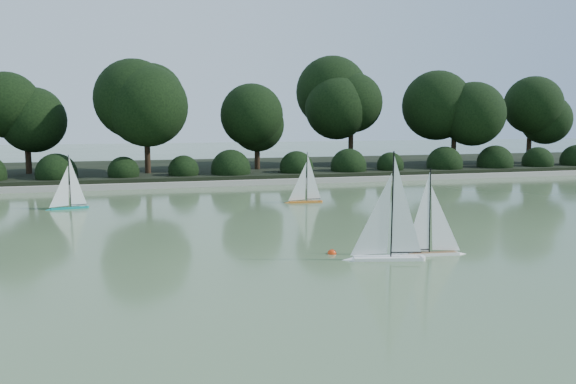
{
  "coord_description": "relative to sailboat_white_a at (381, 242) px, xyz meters",
  "views": [
    {
      "loc": [
        -3.19,
        -9.23,
        2.27
      ],
      "look_at": [
        -0.26,
        1.99,
        0.7
      ],
      "focal_mm": 35.0,
      "sensor_mm": 36.0,
      "label": 1
    }
  ],
  "objects": [
    {
      "name": "ground",
      "position": [
        -0.44,
        1.19,
        -0.29
      ],
      "size": [
        80.0,
        80.0,
        0.0
      ],
      "primitive_type": "plane",
      "color": "#445634",
      "rests_on": "ground"
    },
    {
      "name": "pond_coping",
      "position": [
        -0.44,
        10.19,
        -0.2
      ],
      "size": [
        40.0,
        0.35,
        0.18
      ],
      "primitive_type": "cube",
      "color": "gray",
      "rests_on": "ground"
    },
    {
      "name": "far_bank",
      "position": [
        -0.44,
        14.19,
        -0.14
      ],
      "size": [
        40.0,
        8.0,
        0.3
      ],
      "primitive_type": "cube",
      "color": "black",
      "rests_on": "ground"
    },
    {
      "name": "tree_line",
      "position": [
        0.79,
        12.62,
        2.35
      ],
      "size": [
        26.31,
        3.93,
        4.39
      ],
      "color": "black",
      "rests_on": "ground"
    },
    {
      "name": "shrub_hedge",
      "position": [
        -0.44,
        11.09,
        0.16
      ],
      "size": [
        29.1,
        1.1,
        1.1
      ],
      "color": "black",
      "rests_on": "ground"
    },
    {
      "name": "sailboat_white_a",
      "position": [
        0.0,
        0.0,
        0.0
      ],
      "size": [
        1.35,
        0.49,
        1.84
      ],
      "color": "white",
      "rests_on": "ground"
    },
    {
      "name": "sailboat_white_b",
      "position": [
        1.02,
        0.07,
        -0.05
      ],
      "size": [
        1.12,
        0.3,
        1.52
      ],
      "color": "white",
      "rests_on": "ground"
    },
    {
      "name": "sailboat_orange",
      "position": [
        0.45,
        6.07,
        -0.07
      ],
      "size": [
        1.05,
        0.23,
        1.43
      ],
      "color": "#CC6A1E",
      "rests_on": "ground"
    },
    {
      "name": "sailboat_teal",
      "position": [
        -5.49,
        6.55,
        -0.07
      ],
      "size": [
        1.04,
        0.35,
        1.42
      ],
      "color": "#0B857E",
      "rests_on": "ground"
    },
    {
      "name": "race_buoy",
      "position": [
        -0.62,
        0.58,
        -0.29
      ],
      "size": [
        0.15,
        0.15,
        0.15
      ],
      "primitive_type": "sphere",
      "color": "red",
      "rests_on": "ground"
    }
  ]
}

